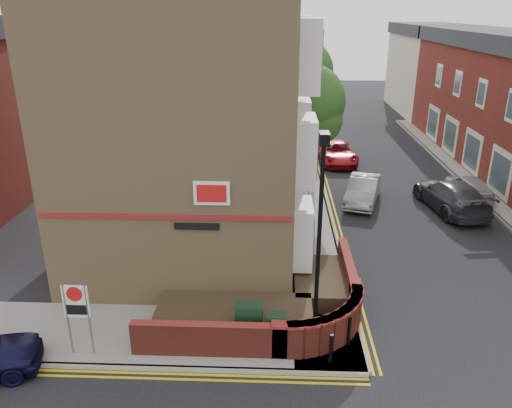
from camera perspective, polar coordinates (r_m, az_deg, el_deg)
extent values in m
plane|color=black|center=(14.38, 0.20, -18.73)|extent=(120.00, 120.00, 0.00)
cube|color=gray|center=(16.00, -12.62, -14.33)|extent=(13.00, 3.00, 0.12)
cube|color=gray|center=(28.56, 5.44, 2.52)|extent=(2.00, 32.00, 0.12)
cube|color=gray|center=(14.86, -14.10, -17.66)|extent=(13.00, 0.15, 0.12)
cube|color=gray|center=(28.63, 7.45, 2.48)|extent=(0.15, 32.00, 0.12)
cube|color=gray|center=(27.79, 24.62, 0.05)|extent=(0.15, 40.00, 0.12)
cube|color=gold|center=(14.71, -14.35, -18.43)|extent=(13.00, 0.28, 0.01)
cube|color=gold|center=(28.67, 7.94, 2.37)|extent=(0.28, 32.00, 0.01)
cube|color=#A28056|center=(19.63, -7.80, 10.52)|extent=(8.00, 10.00, 11.00)
cube|color=maroon|center=(15.55, -10.48, -1.46)|extent=(7.80, 0.06, 0.15)
cube|color=white|center=(14.98, -5.09, 1.23)|extent=(1.10, 0.05, 0.75)
cube|color=black|center=(15.47, -6.79, -2.57)|extent=(1.40, 0.04, 0.22)
cylinder|color=black|center=(13.70, 7.14, -5.44)|extent=(0.12, 0.12, 6.00)
cylinder|color=black|center=(15.05, 6.68, -14.30)|extent=(0.20, 0.20, 0.80)
cube|color=black|center=(12.60, 7.80, 7.45)|extent=(0.25, 0.50, 0.30)
cube|color=black|center=(14.98, -0.78, -13.38)|extent=(0.80, 0.45, 1.20)
cube|color=black|center=(14.75, 2.36, -14.27)|extent=(0.55, 0.40, 1.10)
cylinder|color=black|center=(14.42, 8.56, -15.98)|extent=(0.11, 0.11, 0.90)
cylinder|color=black|center=(15.13, 10.58, -14.10)|extent=(0.11, 0.11, 0.90)
cylinder|color=slate|center=(15.14, -20.69, -12.27)|extent=(0.06, 0.06, 2.20)
cylinder|color=slate|center=(14.93, -18.51, -12.49)|extent=(0.06, 0.06, 2.20)
cube|color=white|center=(14.72, -19.90, -10.43)|extent=(0.72, 0.04, 1.00)
cylinder|color=red|center=(14.57, -20.07, -9.65)|extent=(0.44, 0.02, 0.44)
cube|color=beige|center=(51.29, 18.87, 13.88)|extent=(5.00, 12.00, 7.00)
cube|color=#26272D|center=(51.00, 19.43, 18.32)|extent=(5.40, 12.40, 1.00)
cylinder|color=#382B1E|center=(25.96, 5.83, 5.97)|extent=(0.24, 0.24, 4.55)
sphere|color=#284D19|center=(25.39, 6.06, 11.63)|extent=(3.64, 3.64, 3.64)
sphere|color=#284D19|center=(25.29, 6.94, 9.60)|extent=(2.60, 2.60, 2.60)
sphere|color=#284D19|center=(25.85, 5.29, 10.80)|extent=(2.86, 2.86, 2.86)
cylinder|color=#382B1E|center=(33.68, 5.11, 10.00)|extent=(0.24, 0.24, 5.04)
sphere|color=#284D19|center=(33.23, 5.28, 14.87)|extent=(4.03, 4.03, 4.03)
sphere|color=#284D19|center=(33.08, 5.96, 13.18)|extent=(2.88, 2.88, 2.88)
sphere|color=#284D19|center=(33.68, 4.69, 14.11)|extent=(3.17, 3.17, 3.17)
cylinder|color=#382B1E|center=(41.57, 4.63, 12.00)|extent=(0.24, 0.24, 4.76)
sphere|color=#284D19|center=(41.21, 4.75, 15.73)|extent=(3.81, 3.81, 3.81)
sphere|color=#284D19|center=(41.03, 5.30, 14.45)|extent=(2.72, 2.72, 2.72)
sphere|color=#284D19|center=(41.65, 4.28, 15.15)|extent=(2.99, 2.99, 2.99)
cylinder|color=black|center=(36.82, 5.50, 9.51)|extent=(0.10, 0.10, 3.20)
imported|color=black|center=(36.45, 5.62, 12.74)|extent=(0.20, 0.16, 1.00)
imported|color=#929498|center=(25.92, 12.12, 1.56)|extent=(2.50, 4.30, 1.34)
imported|color=maroon|center=(32.59, 9.17, 5.85)|extent=(2.49, 4.89, 1.32)
imported|color=#2F2F34|center=(26.18, 21.38, 0.90)|extent=(2.88, 5.41, 1.49)
imported|color=#B5B8BE|center=(28.30, 23.14, 1.85)|extent=(1.64, 3.69, 1.23)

